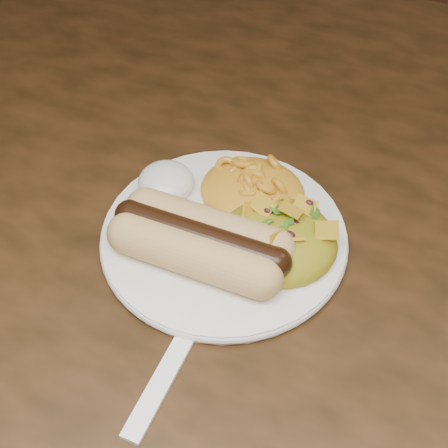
% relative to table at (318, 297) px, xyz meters
% --- Properties ---
extents(table, '(1.60, 0.90, 0.75)m').
position_rel_table_xyz_m(table, '(0.00, 0.00, 0.00)').
color(table, '#462713').
rests_on(table, floor).
extents(plate, '(0.24, 0.24, 0.01)m').
position_rel_table_xyz_m(plate, '(-0.08, -0.04, 0.10)').
color(plate, white).
rests_on(plate, table).
extents(hotdog, '(0.13, 0.07, 0.04)m').
position_rel_table_xyz_m(hotdog, '(-0.09, -0.07, 0.12)').
color(hotdog, '#E0BD7B').
rests_on(hotdog, plate).
extents(mac_and_cheese, '(0.10, 0.09, 0.04)m').
position_rel_table_xyz_m(mac_and_cheese, '(-0.08, 0.01, 0.12)').
color(mac_and_cheese, orange).
rests_on(mac_and_cheese, plate).
extents(sour_cream, '(0.07, 0.07, 0.03)m').
position_rel_table_xyz_m(sour_cream, '(-0.15, -0.01, 0.12)').
color(sour_cream, white).
rests_on(sour_cream, plate).
extents(taco_salad, '(0.10, 0.10, 0.04)m').
position_rel_table_xyz_m(taco_salad, '(-0.04, -0.04, 0.12)').
color(taco_salad, '#D07401').
rests_on(taco_salad, plate).
extents(fork, '(0.02, 0.13, 0.00)m').
position_rel_table_xyz_m(fork, '(-0.07, -0.18, 0.09)').
color(fork, white).
rests_on(fork, table).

